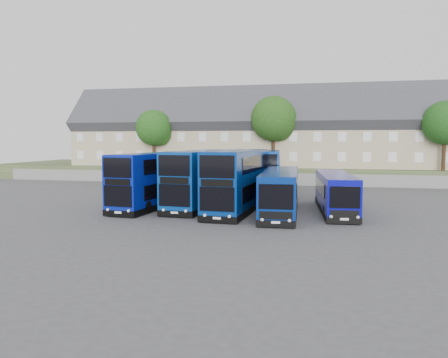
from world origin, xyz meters
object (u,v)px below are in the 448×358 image
Objects in this scene: tree_mid at (275,121)px; dd_front_mid at (200,179)px; tree_east at (446,125)px; coach_east_a at (281,193)px; dd_front_left at (154,181)px; tree_west at (155,129)px.

dd_front_mid is at bearing -100.87° from tree_mid.
tree_east is (20.00, -0.50, -0.68)m from tree_mid.
coach_east_a is 1.31× the size of tree_mid.
tree_mid reaches higher than dd_front_left.
coach_east_a is at bearing -127.21° from tree_east.
tree_west is 16.04m from tree_mid.
tree_west is at bearing 127.65° from coach_east_a.
tree_mid is at bearing 1.79° from tree_west.
dd_front_mid is 1.29× the size of tree_mid.
tree_mid is (16.00, 0.50, 1.02)m from tree_west.
coach_east_a is 28.92m from tree_east.
dd_front_mid is 31.97m from tree_east.
tree_east is (24.03, 20.46, 5.10)m from dd_front_mid.
coach_east_a is (6.90, -2.10, -0.69)m from dd_front_mid.
coach_east_a is at bearing 0.14° from dd_front_left.
dd_front_mid reaches higher than dd_front_left.
dd_front_left is 24.04m from tree_mid.
tree_mid is (7.71, 22.00, 5.88)m from dd_front_left.
tree_east is at bearing 43.23° from dd_front_mid.
dd_front_mid is (3.69, 1.04, 0.10)m from dd_front_left.
dd_front_left is at bearing -68.92° from tree_west.
tree_east is at bearing -1.43° from tree_mid.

